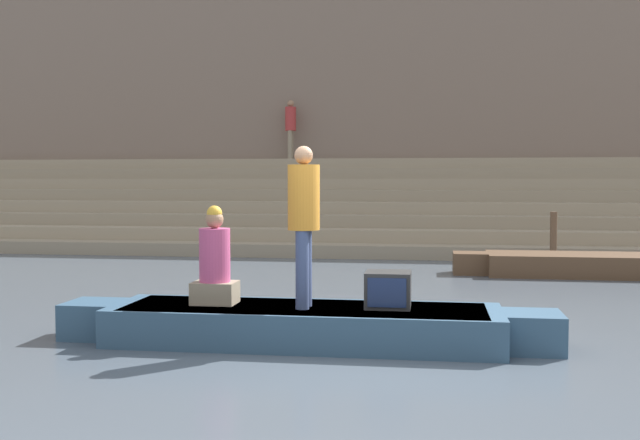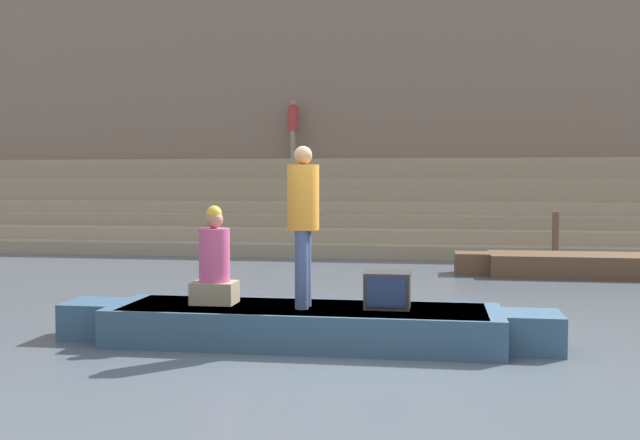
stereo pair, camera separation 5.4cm
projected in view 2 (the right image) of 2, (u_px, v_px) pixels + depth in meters
ground_plane at (364, 351)px, 7.92m from camera, size 120.00×120.00×0.00m
ghat_steps at (409, 214)px, 20.83m from camera, size 36.00×6.22×2.46m
back_wall at (413, 90)px, 23.38m from camera, size 34.20×1.28×9.28m
rowboat_main at (303, 324)px, 8.30m from camera, size 5.55×1.33×0.41m
person_standing at (303, 215)px, 8.18m from camera, size 0.35×0.35×1.78m
person_rowing at (214, 264)px, 8.48m from camera, size 0.49×0.39×1.12m
tv_set at (388, 290)px, 8.23m from camera, size 0.50×0.48×0.40m
moored_boat_shore at (615, 265)px, 14.03m from camera, size 5.92×1.26×0.41m
mooring_post at (556, 239)px, 15.84m from camera, size 0.15×0.15×1.14m
person_on_steps at (293, 125)px, 23.03m from camera, size 0.33×0.33×1.80m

